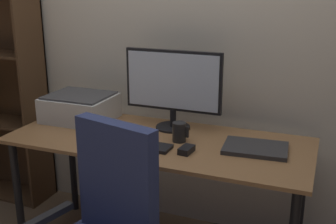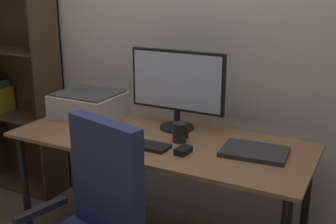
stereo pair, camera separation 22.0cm
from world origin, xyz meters
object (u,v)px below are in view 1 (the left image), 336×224
at_px(laptop, 255,148).
at_px(keyboard, 144,145).
at_px(coffee_mug, 179,132).
at_px(monitor, 173,85).
at_px(printer, 80,107).
at_px(desk, 158,153).
at_px(mouse, 186,150).

bearing_deg(laptop, keyboard, -167.16).
bearing_deg(keyboard, coffee_mug, 47.12).
bearing_deg(monitor, printer, -174.41).
height_order(keyboard, coffee_mug, coffee_mug).
xyz_separation_m(laptop, printer, (-1.10, 0.10, 0.07)).
bearing_deg(desk, keyboard, -98.89).
distance_m(coffee_mug, printer, 0.71).
height_order(desk, keyboard, keyboard).
xyz_separation_m(desk, mouse, (0.21, -0.13, 0.10)).
bearing_deg(laptop, mouse, -157.21).
bearing_deg(coffee_mug, printer, 169.63).
height_order(monitor, mouse, monitor).
xyz_separation_m(monitor, mouse, (0.20, -0.32, -0.25)).
relative_size(monitor, mouse, 5.94).
relative_size(desk, monitor, 2.89).
xyz_separation_m(desk, printer, (-0.58, 0.14, 0.16)).
xyz_separation_m(desk, laptop, (0.52, 0.03, 0.10)).
height_order(desk, mouse, mouse).
xyz_separation_m(desk, coffee_mug, (0.12, 0.01, 0.14)).
bearing_deg(monitor, keyboard, -96.04).
relative_size(coffee_mug, laptop, 0.33).
bearing_deg(printer, monitor, 5.59).
distance_m(keyboard, mouse, 0.23).
distance_m(desk, monitor, 0.40).
distance_m(desk, keyboard, 0.17).
distance_m(keyboard, printer, 0.62).
height_order(monitor, keyboard, monitor).
bearing_deg(keyboard, desk, 82.98).
height_order(desk, printer, printer).
distance_m(mouse, printer, 0.83).
relative_size(desk, mouse, 17.14).
relative_size(keyboard, laptop, 0.91).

